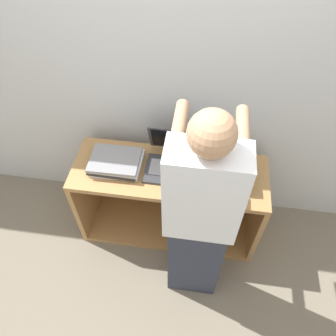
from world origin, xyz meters
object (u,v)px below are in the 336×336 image
laptop_stack_right (225,171)px  laptop_open (171,160)px  person (199,222)px  laptop_stack_left (116,162)px

laptop_stack_right → laptop_open: bearing=171.6°
laptop_open → laptop_stack_right: size_ratio=0.97×
laptop_open → person: bearing=-64.3°
laptop_stack_right → person: person is taller
laptop_stack_left → laptop_stack_right: bearing=0.5°
laptop_open → laptop_stack_left: bearing=-170.7°
person → laptop_stack_left: bearing=144.9°
laptop_open → laptop_stack_left: size_ratio=0.97×
laptop_stack_left → laptop_stack_right: size_ratio=1.00×
laptop_open → person: 0.54m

